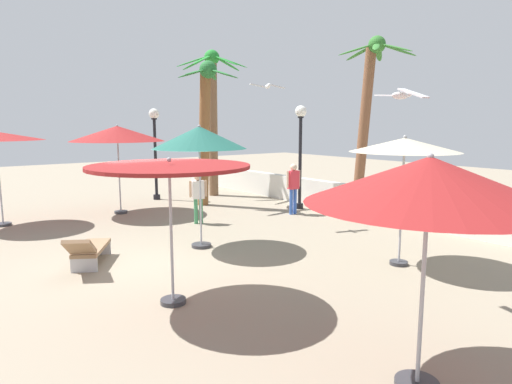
{
  "coord_description": "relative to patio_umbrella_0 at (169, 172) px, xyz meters",
  "views": [
    {
      "loc": [
        8.82,
        -3.87,
        3.1
      ],
      "look_at": [
        0.0,
        2.82,
        1.4
      ],
      "focal_mm": 31.21,
      "sensor_mm": 36.0,
      "label": 1
    }
  ],
  "objects": [
    {
      "name": "patio_umbrella_1",
      "position": [
        -8.29,
        2.16,
        0.46
      ],
      "size": [
        3.18,
        3.18,
        3.07
      ],
      "color": "#333338",
      "rests_on": "ground_plane"
    },
    {
      "name": "boundary_wall",
      "position": [
        -2.07,
        8.62,
        -1.8
      ],
      "size": [
        25.2,
        0.3,
        1.0
      ],
      "primitive_type": "cube",
      "color": "silver",
      "rests_on": "ground_plane"
    },
    {
      "name": "patio_umbrella_0",
      "position": [
        0.0,
        0.0,
        0.0
      ],
      "size": [
        2.7,
        2.7,
        2.55
      ],
      "color": "#333338",
      "rests_on": "ground_plane"
    },
    {
      "name": "patio_umbrella_3",
      "position": [
        -2.82,
        2.21,
        0.45
      ],
      "size": [
        2.33,
        2.33,
        3.08
      ],
      "color": "#333338",
      "rests_on": "ground_plane"
    },
    {
      "name": "palm_tree_1",
      "position": [
        -2.3,
        7.87,
        1.17
      ],
      "size": [
        2.39,
        2.14,
        5.7
      ],
      "color": "brown",
      "rests_on": "ground_plane"
    },
    {
      "name": "lamp_post_0",
      "position": [
        -5.12,
        7.71,
        0.2
      ],
      "size": [
        0.42,
        0.42,
        3.75
      ],
      "color": "black",
      "rests_on": "ground_plane"
    },
    {
      "name": "patio_umbrella_2",
      "position": [
        4.03,
        1.16,
        0.17
      ],
      "size": [
        2.77,
        2.77,
        2.79
      ],
      "color": "#333338",
      "rests_on": "ground_plane"
    },
    {
      "name": "seagull_0",
      "position": [
        2.34,
        2.99,
        1.26
      ],
      "size": [
        1.19,
        0.48,
        0.19
      ],
      "color": "white"
    },
    {
      "name": "lounge_chair_0",
      "position": [
        -2.96,
        -0.54,
        -1.9
      ],
      "size": [
        1.89,
        1.44,
        0.83
      ],
      "color": "#B7B7BC",
      "rests_on": "ground_plane"
    },
    {
      "name": "ground_plane",
      "position": [
        -2.07,
        0.56,
        -2.3
      ],
      "size": [
        56.0,
        56.0,
        0.0
      ],
      "primitive_type": "plane",
      "color": "gray"
    },
    {
      "name": "seagull_1",
      "position": [
        -3.7,
        5.05,
        1.9
      ],
      "size": [
        0.53,
        1.05,
        0.14
      ],
      "color": "white"
    },
    {
      "name": "patio_umbrella_5",
      "position": [
        1.08,
        4.98,
        0.33
      ],
      "size": [
        2.34,
        2.34,
        2.87
      ],
      "color": "#333338",
      "rests_on": "ground_plane"
    },
    {
      "name": "palm_tree_2",
      "position": [
        -9.71,
        6.86,
        1.47
      ],
      "size": [
        2.92,
        2.97,
        6.17
      ],
      "color": "brown",
      "rests_on": "ground_plane"
    },
    {
      "name": "guest_0",
      "position": [
        -5.22,
        3.51,
        -1.36
      ],
      "size": [
        0.35,
        0.53,
        1.57
      ],
      "color": "#3F8C59",
      "rests_on": "ground_plane"
    },
    {
      "name": "lamp_post_1",
      "position": [
        -10.21,
        4.39,
        0.17
      ],
      "size": [
        0.42,
        0.42,
        3.71
      ],
      "color": "black",
      "rests_on": "ground_plane"
    },
    {
      "name": "guest_1",
      "position": [
        -4.52,
        6.85,
        -1.23
      ],
      "size": [
        0.28,
        0.56,
        1.76
      ],
      "color": "#3359B2",
      "rests_on": "ground_plane"
    },
    {
      "name": "palm_tree_0",
      "position": [
        -7.7,
        5.3,
        0.94
      ],
      "size": [
        2.01,
        2.25,
        5.37
      ],
      "color": "brown",
      "rests_on": "ground_plane"
    }
  ]
}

